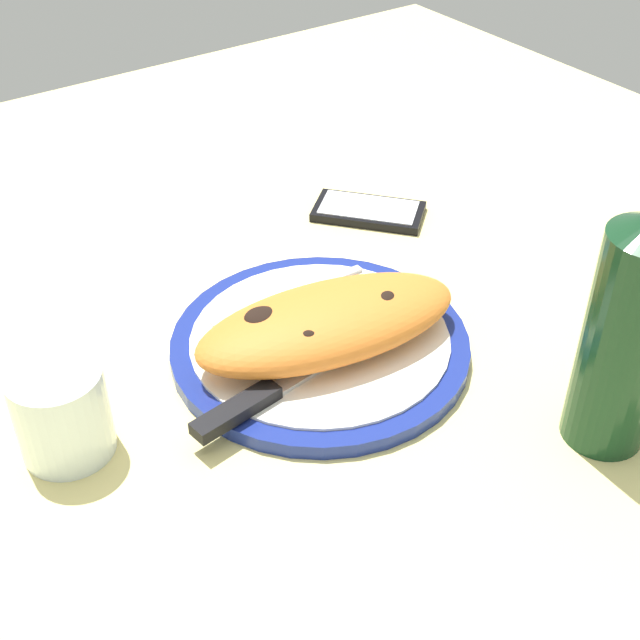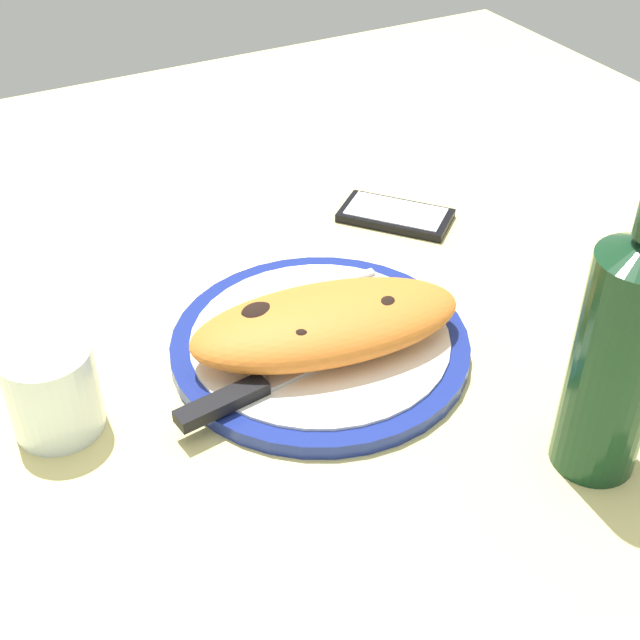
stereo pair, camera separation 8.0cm
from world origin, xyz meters
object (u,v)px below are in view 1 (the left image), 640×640
object	(u,v)px
knife	(263,395)
smartphone	(369,211)
calzone	(326,324)
fork	(276,302)
wine_bottle	(629,328)
plate	(320,344)
water_glass	(63,417)

from	to	relation	value
knife	smartphone	distance (cm)	35.77
calzone	knife	bearing A→B (deg)	18.96
fork	knife	xyz separation A→B (cm)	(8.50, 11.18, 0.29)
fork	wine_bottle	bearing A→B (deg)	115.09
calzone	smartphone	xyz separation A→B (cm)	(-19.58, -18.78, -3.71)
plate	calzone	world-z (taller)	calzone
water_glass	wine_bottle	world-z (taller)	wine_bottle
knife	smartphone	world-z (taller)	knife
water_glass	wine_bottle	distance (cm)	45.62
knife	water_glass	distance (cm)	16.58
plate	smartphone	xyz separation A→B (cm)	(-19.30, -17.48, -0.29)
knife	wine_bottle	size ratio (longest dim) A/B	0.73
knife	smartphone	xyz separation A→B (cm)	(-28.32, -21.78, -1.69)
calzone	wine_bottle	distance (cm)	26.39
calzone	water_glass	bearing A→B (deg)	-6.80
fork	wine_bottle	xyz separation A→B (cm)	(-13.87, 29.62, 9.45)
fork	smartphone	world-z (taller)	fork
calzone	wine_bottle	bearing A→B (deg)	122.43
plate	water_glass	size ratio (longest dim) A/B	3.45
plate	fork	size ratio (longest dim) A/B	1.62
knife	plate	bearing A→B (deg)	-154.50
calzone	wine_bottle	xyz separation A→B (cm)	(-13.62, 21.44, 7.14)
wine_bottle	water_glass	bearing A→B (deg)	-32.76
fork	knife	bearing A→B (deg)	52.77
fork	calzone	bearing A→B (deg)	91.72
knife	water_glass	bearing A→B (deg)	-20.87
smartphone	plate	bearing A→B (deg)	42.16
smartphone	calzone	bearing A→B (deg)	43.81
fork	water_glass	world-z (taller)	water_glass
knife	calzone	bearing A→B (deg)	-161.04
plate	wine_bottle	world-z (taller)	wine_bottle
calzone	knife	distance (cm)	9.46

